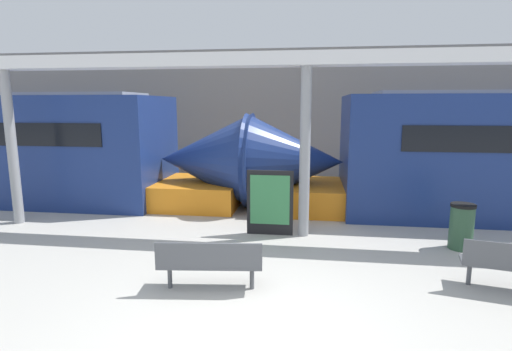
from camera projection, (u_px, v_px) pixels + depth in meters
name	position (u px, v px, depth m)	size (l,w,h in m)	color
ground_plane	(248.00, 333.00, 5.04)	(60.00, 60.00, 0.00)	#B2AFA8
station_wall	(293.00, 114.00, 15.62)	(56.00, 0.20, 5.00)	gray
bench_near	(210.00, 261.00, 6.11)	(1.65, 0.62, 0.81)	#4C4F54
trash_bin	(462.00, 226.00, 7.93)	(0.47, 0.47, 0.92)	#2D5138
poster_board	(270.00, 202.00, 8.78)	(1.02, 0.07, 1.44)	black
support_column_near	(305.00, 154.00, 8.55)	(0.23, 0.23, 3.64)	gray
support_column_far	(12.00, 149.00, 9.48)	(0.23, 0.23, 3.64)	gray
canopy_beam	(307.00, 59.00, 8.21)	(28.00, 0.60, 0.28)	silver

